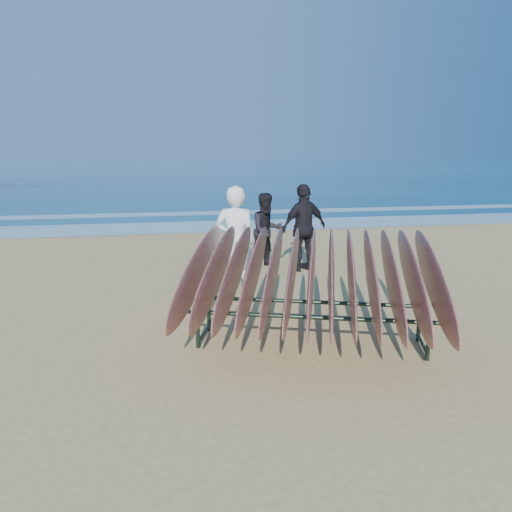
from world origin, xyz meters
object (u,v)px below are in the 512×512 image
(person_white, at_px, (235,242))
(person_dark_a, at_px, (267,231))
(person_dark_b, at_px, (304,228))
(surfboard_rack, at_px, (312,276))

(person_white, height_order, person_dark_a, person_white)
(person_white, bearing_deg, person_dark_b, -120.16)
(person_white, bearing_deg, surfboard_rack, 121.35)
(person_dark_a, xyz_separation_m, person_dark_b, (0.72, -0.42, 0.11))
(surfboard_rack, bearing_deg, person_white, 123.67)
(person_dark_b, bearing_deg, person_white, 23.56)
(surfboard_rack, relative_size, person_dark_b, 2.13)
(person_white, xyz_separation_m, person_dark_a, (1.01, 2.07, -0.16))
(person_dark_b, bearing_deg, surfboard_rack, 55.25)
(person_white, distance_m, person_dark_a, 2.30)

